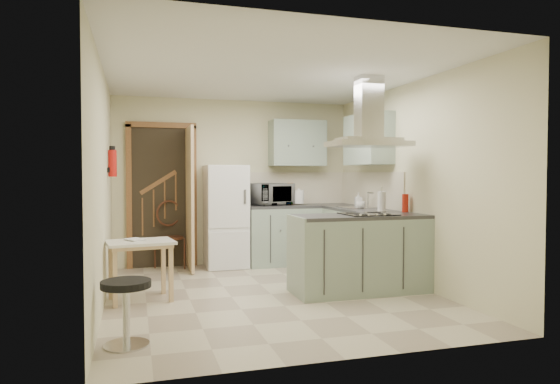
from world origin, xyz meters
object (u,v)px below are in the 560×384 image
object	(u,v)px
stool	(126,313)
fridge	(226,216)
bentwood_chair	(170,238)
peninsula	(360,253)
drop_leaf_table	(140,271)
microwave	(271,194)
extractor_hood	(369,144)

from	to	relation	value
stool	fridge	bearing A→B (deg)	66.48
fridge	bentwood_chair	size ratio (longest dim) A/B	1.68
peninsula	bentwood_chair	xyz separation A→B (m)	(-2.03, 2.08, -0.00)
drop_leaf_table	microwave	xyz separation A→B (m)	(1.95, 1.75, 0.74)
extractor_hood	drop_leaf_table	xyz separation A→B (m)	(-2.56, 0.30, -1.39)
fridge	bentwood_chair	xyz separation A→B (m)	(-0.81, 0.10, -0.30)
fridge	stool	size ratio (longest dim) A/B	2.84
fridge	drop_leaf_table	size ratio (longest dim) A/B	2.16
extractor_hood	peninsula	bearing A→B (deg)	180.00
drop_leaf_table	bentwood_chair	size ratio (longest dim) A/B	0.78
fridge	microwave	xyz separation A→B (m)	(0.72, 0.07, 0.32)
drop_leaf_table	microwave	bearing A→B (deg)	33.65
fridge	microwave	distance (m)	0.79
extractor_hood	drop_leaf_table	size ratio (longest dim) A/B	1.30
fridge	extractor_hood	world-z (taller)	extractor_hood
extractor_hood	microwave	world-z (taller)	extractor_hood
extractor_hood	drop_leaf_table	world-z (taller)	extractor_hood
peninsula	drop_leaf_table	size ratio (longest dim) A/B	2.24
bentwood_chair	stool	bearing A→B (deg)	-119.70
bentwood_chair	stool	xyz separation A→B (m)	(-0.55, -3.22, -0.18)
peninsula	stool	bearing A→B (deg)	-156.13
fridge	peninsula	xyz separation A→B (m)	(1.22, -1.98, -0.30)
extractor_hood	microwave	xyz separation A→B (m)	(-0.61, 2.05, -0.65)
drop_leaf_table	stool	bearing A→B (deg)	-103.29
stool	microwave	xyz separation A→B (m)	(2.08, 3.20, 0.80)
extractor_hood	bentwood_chair	xyz separation A→B (m)	(-2.13, 2.08, -1.27)
bentwood_chair	drop_leaf_table	bearing A→B (deg)	-123.46
fridge	microwave	world-z (taller)	fridge
fridge	stool	world-z (taller)	fridge
bentwood_chair	stool	world-z (taller)	bentwood_chair
stool	microwave	size ratio (longest dim) A/B	0.88
extractor_hood	bentwood_chair	distance (m)	3.24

